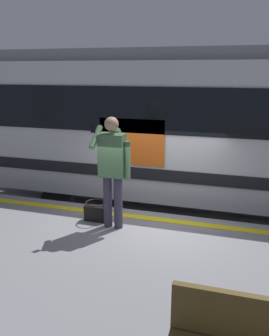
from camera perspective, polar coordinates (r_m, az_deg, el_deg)
The scene contains 8 objects.
ground_plane at distance 6.80m, azimuth 2.65°, elevation -16.04°, with size 24.56×24.56×0.00m, color #3D3D3F.
platform at distance 4.81m, azimuth -3.89°, elevation -23.50°, with size 14.30×4.28×1.12m, color gray.
safety_line at distance 6.01m, azimuth 2.10°, elevation -8.41°, with size 14.02×0.16×0.01m, color yellow.
track_rail_near at distance 8.02m, azimuth 5.19°, elevation -10.10°, with size 18.60×0.08×0.16m, color slate.
track_rail_far at distance 9.31m, azimuth 6.93°, elevation -6.29°, with size 18.60×0.08×0.16m, color slate.
train_carriage at distance 7.87m, azimuth 18.74°, elevation 6.96°, with size 12.92×2.83×3.87m.
passenger at distance 5.34m, azimuth -3.71°, elevation 0.66°, with size 0.57×0.55×1.82m.
handbag at distance 5.89m, azimuth -6.53°, elevation -7.34°, with size 0.39×0.35×0.34m.
Camera 1 is at (-1.32, 5.59, 3.64)m, focal length 36.25 mm.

